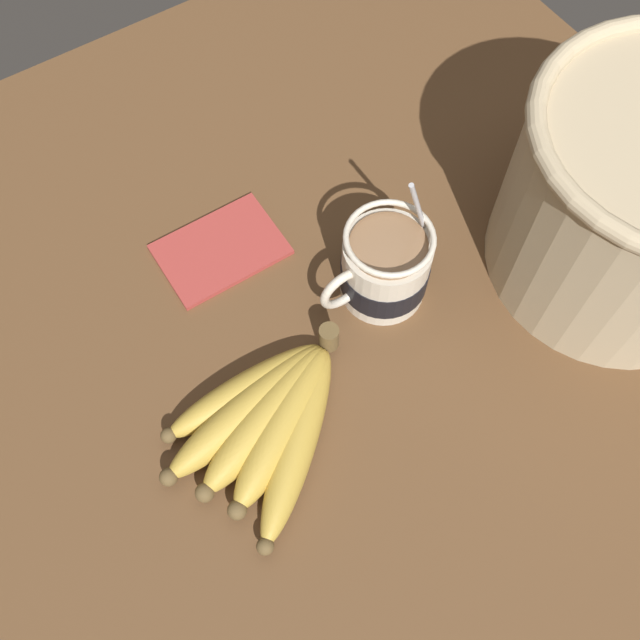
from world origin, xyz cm
name	(u,v)px	position (x,y,z in cm)	size (l,w,h in cm)	color
table	(333,306)	(0.00, 0.00, 1.75)	(97.85, 97.85, 3.50)	brown
coffee_mug	(384,268)	(-4.90, 1.84, 7.79)	(14.79, 9.08, 16.56)	beige
banana_bunch	(268,418)	(12.82, 8.22, 5.41)	(21.53, 16.57, 4.27)	brown
napkin	(221,249)	(6.93, -11.66, 3.80)	(13.28, 9.36, 0.60)	#A33833
small_plate	(597,204)	(-31.62, 6.37, 3.80)	(18.96, 18.96, 0.60)	silver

